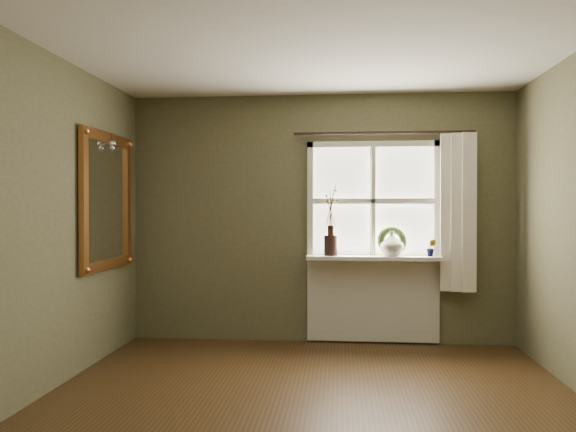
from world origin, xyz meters
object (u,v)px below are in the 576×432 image
Objects in this scene: wreath at (392,244)px; gilt_mirror at (107,201)px; cream_vase at (392,244)px; dark_jug at (331,245)px.

gilt_mirror is (-2.71, -0.74, 0.44)m from wreath.
cream_vase is 0.83× the size of wreath.
dark_jug is 2.24m from gilt_mirror.
gilt_mirror is at bearing -161.41° from dark_jug.
dark_jug is 0.70× the size of wreath.
wreath reaches higher than cream_vase.
wreath reaches higher than dark_jug.
gilt_mirror reaches higher than cream_vase.
dark_jug is 0.62m from cream_vase.
wreath is (0.63, 0.04, 0.01)m from dark_jug.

